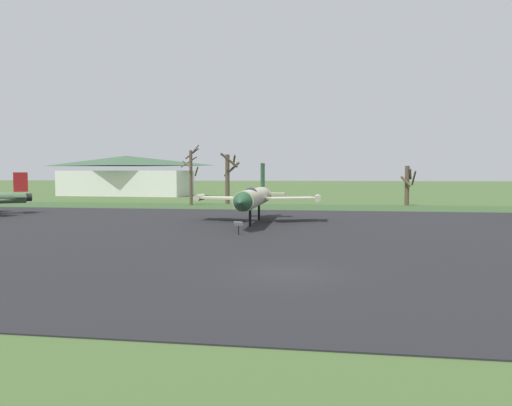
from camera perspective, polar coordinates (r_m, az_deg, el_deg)
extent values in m
plane|color=#425B2D|center=(22.58, 3.34, -7.95)|extent=(600.00, 600.00, 0.00)
cube|color=black|center=(36.79, 5.57, -3.56)|extent=(106.69, 48.10, 0.05)
cube|color=#345029|center=(66.69, 7.13, -0.50)|extent=(166.69, 12.00, 0.06)
cylinder|color=black|center=(62.15, -24.16, 0.59)|extent=(1.08, 1.11, 0.87)
cube|color=#B21E1E|center=(62.04, -24.90, 2.14)|extent=(1.25, 1.02, 2.15)
cube|color=#4C6B47|center=(63.04, -25.00, 0.69)|extent=(1.79, 1.83, 0.12)
cube|color=#4C6B47|center=(61.13, -24.87, 0.62)|extent=(1.79, 1.83, 0.12)
cylinder|color=#B7B293|center=(44.90, -0.14, 0.62)|extent=(2.06, 14.01, 1.61)
cone|color=#234C2D|center=(37.19, -1.67, 0.06)|extent=(1.53, 1.69, 1.48)
cylinder|color=black|center=(52.15, 0.89, 0.99)|extent=(1.16, 0.92, 1.13)
ellipsoid|color=#19232D|center=(42.19, -0.61, 1.05)|extent=(1.12, 2.11, 1.06)
cube|color=#B7B293|center=(47.05, -3.71, 0.59)|extent=(5.40, 4.31, 0.15)
cube|color=#B7B293|center=(46.27, 4.02, 0.54)|extent=(5.43, 4.51, 0.15)
cylinder|color=#B7B293|center=(48.07, -6.35, 0.63)|extent=(0.68, 2.60, 0.60)
cylinder|color=#B7B293|center=(46.74, 6.95, 0.55)|extent=(0.68, 2.60, 0.60)
cube|color=#234C2D|center=(51.07, 0.76, 3.16)|extent=(0.26, 2.07, 2.35)
cube|color=#B7B293|center=(51.24, -0.68, 1.08)|extent=(1.98, 1.57, 0.15)
cube|color=#B7B293|center=(50.95, 2.19, 1.07)|extent=(1.98, 1.57, 0.15)
cylinder|color=black|center=(41.97, -0.67, -1.70)|extent=(0.21, 0.21, 1.50)
cylinder|color=black|center=(48.04, 0.33, -1.07)|extent=(0.21, 0.21, 1.50)
cylinder|color=black|center=(36.37, -1.97, -3.12)|extent=(0.08, 0.08, 0.68)
cube|color=white|center=(36.32, -1.97, -2.35)|extent=(0.66, 0.34, 0.33)
cylinder|color=brown|center=(71.48, -7.31, 2.81)|extent=(0.43, 0.43, 7.67)
cylinder|color=brown|center=(71.66, -6.69, 3.55)|extent=(1.00, 1.60, 1.40)
cylinder|color=brown|center=(72.60, -7.53, 4.59)|extent=(2.13, 1.31, 1.59)
cylinder|color=brown|center=(72.25, -7.01, 5.79)|extent=(1.72, 0.57, 1.76)
cylinder|color=brown|center=(72.44, -7.20, 5.53)|extent=(1.98, 0.41, 1.60)
cylinder|color=brown|center=(70.94, -7.75, 4.31)|extent=(1.53, 0.92, 1.03)
cylinder|color=brown|center=(73.76, -3.23, 2.66)|extent=(0.63, 0.63, 7.20)
cylinder|color=brown|center=(73.87, -2.47, 4.85)|extent=(0.91, 2.12, 1.53)
cylinder|color=brown|center=(74.80, -2.74, 3.81)|extent=(2.62, 1.20, 2.20)
cylinder|color=brown|center=(72.60, -3.03, 4.82)|extent=(2.52, 1.40, 2.16)
cylinder|color=brown|center=(73.13, 16.58, 1.86)|extent=(0.61, 0.61, 5.51)
cylinder|color=brown|center=(73.08, 16.92, 3.13)|extent=(0.54, 1.12, 1.55)
cylinder|color=brown|center=(72.50, 16.46, 2.34)|extent=(1.53, 0.87, 1.53)
cylinder|color=brown|center=(73.32, 17.29, 2.70)|extent=(0.43, 2.02, 2.05)
cube|color=silver|center=(106.46, -14.35, 2.17)|extent=(26.04, 11.52, 5.03)
pyramid|color=#38563D|center=(106.48, -14.38, 4.61)|extent=(27.34, 12.10, 2.03)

